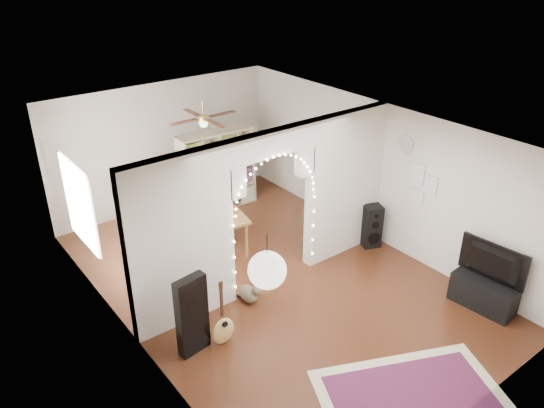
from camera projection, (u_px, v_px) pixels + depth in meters
floor at (271, 280)px, 9.16m from camera, size 7.50×7.50×0.00m
ceiling at (271, 131)px, 7.94m from camera, size 5.00×7.50×0.02m
wall_back at (163, 146)px, 11.20m from camera, size 5.00×0.02×2.70m
wall_front at (476, 333)px, 5.90m from camera, size 5.00×0.02×2.70m
wall_left at (125, 262)px, 7.18m from camera, size 0.02×7.50×2.70m
wall_right at (377, 173)px, 9.91m from camera, size 0.02×7.50×2.70m
divider_wall at (271, 206)px, 8.51m from camera, size 5.00×0.20×2.70m
fairy_lights at (276, 202)px, 8.37m from camera, size 1.64×0.04×1.60m
window at (79, 204)px, 8.41m from camera, size 0.04×1.20×1.40m
wall_clock at (406, 144)px, 9.14m from camera, size 0.03×0.31×0.31m
picture_frames at (421, 183)px, 9.13m from camera, size 0.02×0.50×0.70m
paper_lantern at (267, 270)px, 5.41m from camera, size 0.40×0.40×0.40m
ceiling_fan at (203, 118)px, 9.49m from camera, size 1.10×1.10×0.30m
area_rug at (418, 405)px, 6.68m from camera, size 2.90×2.60×0.02m
guitar_case at (192, 315)px, 7.32m from camera, size 0.49×0.22×1.23m
acoustic_guitar at (223, 321)px, 7.55m from camera, size 0.37×0.14×0.91m
tabby_cat at (250, 293)px, 8.54m from camera, size 0.35×0.58×0.38m
floor_speaker at (372, 226)px, 9.99m from camera, size 0.41×0.38×0.84m
media_console at (483, 294)px, 8.37m from camera, size 0.49×1.03×0.50m
tv at (490, 264)px, 8.12m from camera, size 0.23×1.08×0.62m
bookcase at (217, 170)px, 11.24m from camera, size 1.71×0.51×1.74m
dining_table at (213, 223)px, 9.54m from camera, size 1.33×1.01×0.76m
flower_vase at (212, 215)px, 9.47m from camera, size 0.21×0.21×0.19m
dining_chair_left at (219, 226)px, 10.39m from camera, size 0.50×0.51×0.45m
dining_chair_right at (228, 193)px, 11.67m from camera, size 0.71×0.72×0.52m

